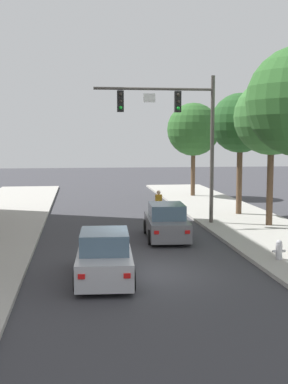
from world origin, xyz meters
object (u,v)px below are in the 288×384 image
object	(u,v)px
pedestrian_crossing_road	(159,204)
street_tree_second	(272,118)
traffic_signal_mast	(180,122)
car_following_silver	(105,257)
street_tree_third	(240,124)
car_lead_grey	(166,223)
fire_hydrant	(279,250)
street_tree_farthest	(193,130)

from	to	relation	value
pedestrian_crossing_road	street_tree_second	bearing A→B (deg)	-31.54
pedestrian_crossing_road	traffic_signal_mast	bearing A→B (deg)	-69.98
traffic_signal_mast	street_tree_second	size ratio (longest dim) A/B	1.03
car_following_silver	street_tree_third	bearing A→B (deg)	55.68
car_lead_grey	car_following_silver	size ratio (longest dim) A/B	1.00
car_lead_grey	street_tree_second	size ratio (longest dim) A/B	0.60
traffic_signal_mast	pedestrian_crossing_road	xyz separation A→B (m)	(-0.74, 2.04, -4.41)
car_lead_grey	pedestrian_crossing_road	distance (m)	5.26
traffic_signal_mast	street_tree_third	distance (m)	4.90
car_following_silver	street_tree_third	distance (m)	15.54
pedestrian_crossing_road	street_tree_second	xyz separation A→B (m)	(5.15, -3.16, 4.60)
traffic_signal_mast	street_tree_third	xyz separation A→B (m)	(4.06, 2.75, 0.01)
car_following_silver	fire_hydrant	xyz separation A→B (m)	(6.36, 1.30, -0.22)
traffic_signal_mast	pedestrian_crossing_road	bearing A→B (deg)	110.02
traffic_signal_mast	car_following_silver	distance (m)	11.41
traffic_signal_mast	car_lead_grey	bearing A→B (deg)	-110.73
car_following_silver	fire_hydrant	distance (m)	6.50
car_lead_grey	street_tree_farthest	distance (m)	16.73
pedestrian_crossing_road	fire_hydrant	xyz separation A→B (m)	(2.80, -10.24, -0.41)
fire_hydrant	street_tree_third	size ratio (longest dim) A/B	0.10
pedestrian_crossing_road	fire_hydrant	world-z (taller)	pedestrian_crossing_road
street_tree_farthest	street_tree_second	bearing A→B (deg)	-86.10
traffic_signal_mast	car_following_silver	xyz separation A→B (m)	(-4.31, -9.51, -4.60)
street_tree_farthest	street_tree_third	bearing A→B (deg)	-86.59
car_lead_grey	car_following_silver	bearing A→B (deg)	-116.13
car_following_silver	street_tree_second	size ratio (longest dim) A/B	0.59
car_lead_grey	street_tree_farthest	size ratio (longest dim) A/B	0.62
car_following_silver	street_tree_third	xyz separation A→B (m)	(8.37, 12.25, 4.61)
car_lead_grey	fire_hydrant	xyz separation A→B (m)	(3.27, -5.01, -0.22)
pedestrian_crossing_road	street_tree_third	bearing A→B (deg)	8.40
street_tree_second	car_following_silver	bearing A→B (deg)	-136.09
pedestrian_crossing_road	fire_hydrant	size ratio (longest dim) A/B	2.28
fire_hydrant	street_tree_second	distance (m)	8.99
fire_hydrant	street_tree_farthest	distance (m)	21.01
pedestrian_crossing_road	street_tree_third	xyz separation A→B (m)	(4.80, 0.71, 4.42)
car_lead_grey	car_following_silver	xyz separation A→B (m)	(-3.09, -6.31, 0.00)
street_tree_third	street_tree_farthest	world-z (taller)	street_tree_farthest
car_following_silver	street_tree_farthest	distance (m)	23.52
car_following_silver	traffic_signal_mast	bearing A→B (deg)	65.64
street_tree_third	street_tree_farthest	size ratio (longest dim) A/B	0.99
car_lead_grey	pedestrian_crossing_road	world-z (taller)	pedestrian_crossing_road
car_following_silver	street_tree_third	size ratio (longest dim) A/B	0.63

